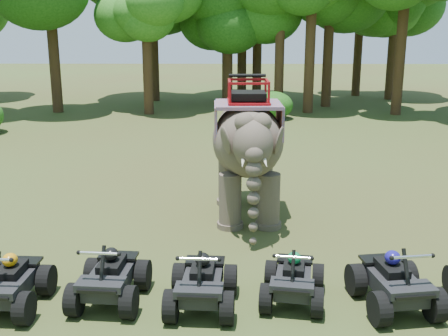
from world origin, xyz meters
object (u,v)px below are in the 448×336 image
Objects in this scene: elephant at (248,148)px; atv_3 at (293,273)px; atv_1 at (109,271)px; atv_4 at (395,275)px; atv_0 at (8,277)px; atv_2 at (202,276)px.

elephant reaches higher than atv_3.
atv_4 reaches higher than atv_1.
atv_3 is (0.73, -4.84, -1.30)m from elephant.
atv_3 is at bearing -82.99° from elephant.
atv_0 is 0.99× the size of atv_1.
atv_2 reaches higher than atv_3.
atv_4 reaches higher than atv_2.
atv_4 is at bearing 2.79° from atv_3.
atv_1 is at bearing -120.90° from elephant.
elephant is at bearing 65.17° from atv_1.
atv_2 is at bearing -162.68° from atv_3.
atv_2 reaches higher than atv_0.
atv_0 is 7.16m from atv_4.
atv_1 is at bearing -170.13° from atv_3.
atv_4 reaches higher than atv_0.
atv_1 is at bearing 176.57° from atv_2.
elephant is 2.64× the size of atv_0.
atv_0 is 1.85m from atv_1.
atv_3 is at bearing 5.24° from atv_1.
atv_1 reaches higher than atv_3.
atv_1 reaches higher than atv_0.
elephant is 5.80m from atv_4.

